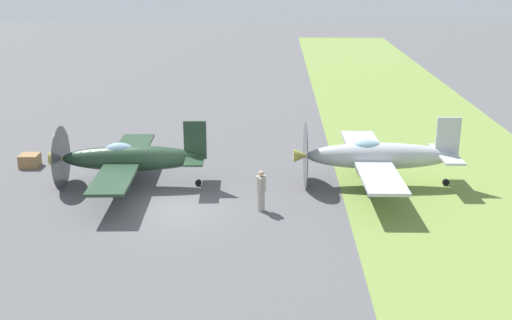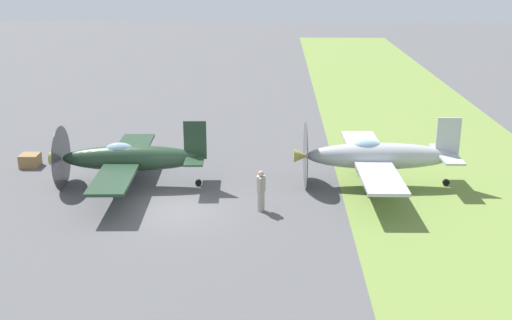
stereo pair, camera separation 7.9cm
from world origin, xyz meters
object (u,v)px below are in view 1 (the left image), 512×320
airplane_lead (129,158)px  ground_crew_chief (261,190)px  supply_crate (30,161)px  airplane_wingman (376,156)px

airplane_lead → ground_crew_chief: airplane_lead is taller
ground_crew_chief → supply_crate: ground_crew_chief is taller
airplane_wingman → supply_crate: 16.87m
airplane_lead → ground_crew_chief: bearing=-117.6°
airplane_wingman → ground_crew_chief: size_ratio=5.37×
ground_crew_chief → supply_crate: size_ratio=1.92×
airplane_wingman → ground_crew_chief: 6.06m
airplane_wingman → supply_crate: (2.20, 16.69, -1.07)m
airplane_lead → airplane_wingman: size_ratio=0.95×
airplane_lead → supply_crate: 6.28m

